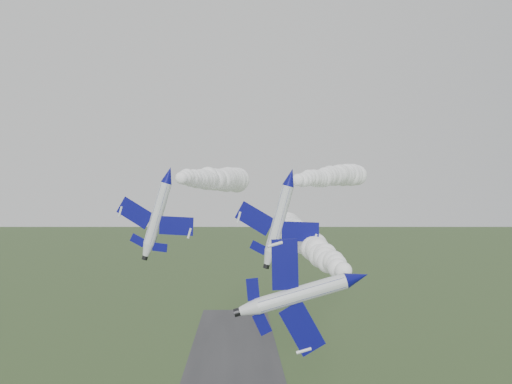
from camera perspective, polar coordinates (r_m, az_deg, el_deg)
The scene contains 6 objects.
jet_lead at distance 54.41m, azimuth 10.11°, elevation -8.43°, with size 3.92×13.03×10.41m.
smoke_trail_jet_lead at distance 84.19m, azimuth 5.06°, elevation -5.01°, with size 5.09×54.73×5.09m, color white, non-canonical shape.
jet_pair_left at distance 78.22m, azimuth -8.77°, elevation 1.71°, with size 10.75×13.15×4.13m.
smoke_trail_jet_pair_left at distance 108.96m, azimuth -4.04°, elevation 1.34°, with size 5.63×57.21×5.63m, color white, non-canonical shape.
jet_pair_right at distance 76.83m, azimuth 3.44°, elevation 1.51°, with size 11.48×13.83×4.32m.
smoke_trail_jet_pair_right at distance 112.80m, azimuth 7.84°, elevation 1.59°, with size 5.03×65.77×5.03m, color white, non-canonical shape.
Camera 1 is at (0.96, -57.75, 40.36)m, focal length 40.00 mm.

